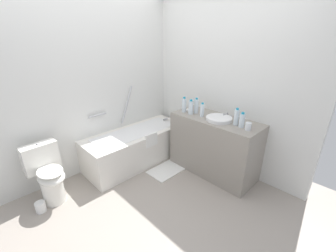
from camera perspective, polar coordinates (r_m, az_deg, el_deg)
ground_plane at (r=2.87m, az=-4.83°, el=-18.77°), size 3.72×3.72×0.00m
wall_back_tiled at (r=3.27m, az=-19.82°, el=10.71°), size 3.12×0.10×2.59m
wall_right_mirror at (r=3.29m, az=13.97°, el=11.41°), size 0.10×2.76×2.59m
bathtub at (r=3.51m, az=-8.27°, el=-5.05°), size 1.65×0.65×1.18m
toilet at (r=3.00m, az=-29.09°, el=-11.11°), size 0.40×0.51×0.74m
vanity_counter at (r=3.22m, az=11.97°, el=-5.09°), size 0.54×1.25×0.84m
sink_basin at (r=2.98m, az=13.31°, el=1.87°), size 0.34×0.34×0.05m
sink_faucet at (r=3.14m, az=15.30°, el=2.85°), size 0.13×0.15×0.07m
water_bottle_0 at (r=3.20m, az=7.49°, el=5.27°), size 0.06×0.06×0.23m
water_bottle_1 at (r=2.82m, az=18.97°, el=1.43°), size 0.07×0.07×0.19m
water_bottle_2 at (r=3.07m, az=9.01°, el=4.16°), size 0.06×0.06×0.20m
water_bottle_3 at (r=3.23m, az=4.28°, el=5.55°), size 0.06×0.06×0.23m
water_bottle_4 at (r=2.86m, az=17.62°, el=2.25°), size 0.06×0.06×0.23m
water_bottle_5 at (r=3.15m, az=6.05°, el=4.92°), size 0.07×0.07×0.22m
drinking_glass_0 at (r=2.76m, az=20.43°, el=-0.11°), size 0.07×0.07×0.10m
soap_dish at (r=3.32m, az=5.34°, el=4.25°), size 0.09×0.06×0.02m
bath_mat at (r=3.36m, az=-0.43°, el=-11.58°), size 0.53×0.36×0.01m
toilet_paper_roll at (r=3.05m, az=-30.62°, el=-17.93°), size 0.11×0.11×0.13m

